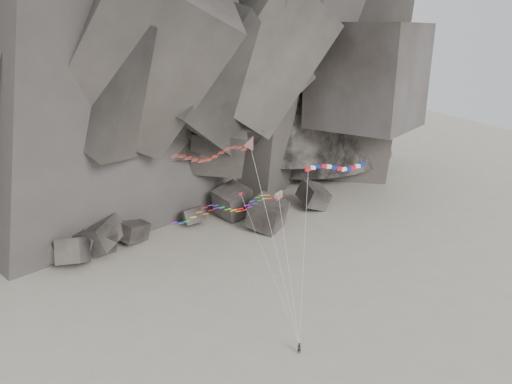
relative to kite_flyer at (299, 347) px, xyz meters
name	(u,v)px	position (x,y,z in m)	size (l,w,h in m)	color
ground	(283,337)	(-0.25, 3.72, -0.91)	(260.00, 260.00, 0.00)	gray
headland	(142,3)	(-0.25, 73.72, 41.09)	(110.00, 70.00, 84.00)	#4A433D
boulder_field	(157,228)	(-7.97, 39.96, 1.43)	(70.37, 17.15, 7.60)	#47423F
kite_flyer	(299,347)	(0.00, 0.00, 0.00)	(0.63, 0.42, 1.82)	black
delta_kite	(209,154)	(-8.88, 6.17, 24.48)	(13.39, 6.90, 25.59)	red
banner_kite	(335,169)	(6.00, 3.15, 21.65)	(9.92, 4.20, 21.78)	red
parafoil_kite	(224,208)	(-7.67, 4.91, 18.24)	(14.77, 5.97, 18.41)	#DBB50C
pennant_kite	(254,229)	(-3.13, 6.65, 14.05)	(4.32, 8.79, 17.74)	red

